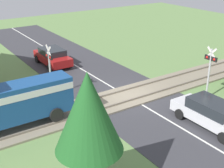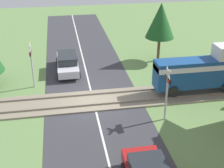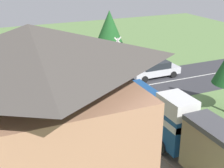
{
  "view_description": "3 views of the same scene",
  "coord_description": "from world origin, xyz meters",
  "px_view_note": "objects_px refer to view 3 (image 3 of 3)",
  "views": [
    {
      "loc": [
        -14.46,
        11.0,
        8.54
      ],
      "look_at": [
        0.0,
        1.26,
        1.2
      ],
      "focal_mm": 50.0,
      "sensor_mm": 36.0,
      "label": 1
    },
    {
      "loc": [
        18.14,
        -1.92,
        10.29
      ],
      "look_at": [
        0.0,
        1.26,
        1.2
      ],
      "focal_mm": 50.0,
      "sensor_mm": 36.0,
      "label": 2
    },
    {
      "loc": [
        8.76,
        20.85,
        9.76
      ],
      "look_at": [
        0.0,
        1.26,
        1.2
      ],
      "focal_mm": 50.0,
      "sensor_mm": 36.0,
      "label": 3
    }
  ],
  "objects_px": {
    "train": "(196,140)",
    "crossing_signal_west_approach": "(118,50)",
    "pedestrian_by_station": "(143,157)",
    "station_building": "(39,136)",
    "crossing_signal_east_approach": "(87,92)",
    "car_near_crossing": "(155,69)"
  },
  "relations": [
    {
      "from": "station_building",
      "to": "pedestrian_by_station",
      "type": "bearing_deg",
      "value": -167.41
    },
    {
      "from": "train",
      "to": "crossing_signal_west_approach",
      "type": "height_order",
      "value": "train"
    },
    {
      "from": "train",
      "to": "station_building",
      "type": "xyz_separation_m",
      "value": [
        7.19,
        -0.06,
        1.99
      ]
    },
    {
      "from": "car_near_crossing",
      "to": "station_building",
      "type": "distance_m",
      "value": 17.85
    },
    {
      "from": "crossing_signal_east_approach",
      "to": "crossing_signal_west_approach",
      "type": "bearing_deg",
      "value": -126.17
    },
    {
      "from": "train",
      "to": "pedestrian_by_station",
      "type": "xyz_separation_m",
      "value": [
        2.14,
        -1.19,
        -1.09
      ]
    },
    {
      "from": "car_near_crossing",
      "to": "train",
      "type": "bearing_deg",
      "value": 66.57
    },
    {
      "from": "crossing_signal_east_approach",
      "to": "pedestrian_by_station",
      "type": "distance_m",
      "value": 5.97
    },
    {
      "from": "train",
      "to": "car_near_crossing",
      "type": "height_order",
      "value": "train"
    },
    {
      "from": "train",
      "to": "crossing_signal_east_approach",
      "type": "relative_size",
      "value": 3.89
    },
    {
      "from": "train",
      "to": "pedestrian_by_station",
      "type": "height_order",
      "value": "train"
    },
    {
      "from": "crossing_signal_east_approach",
      "to": "station_building",
      "type": "distance_m",
      "value": 8.28
    },
    {
      "from": "crossing_signal_east_approach",
      "to": "station_building",
      "type": "relative_size",
      "value": 0.42
    },
    {
      "from": "car_near_crossing",
      "to": "crossing_signal_west_approach",
      "type": "distance_m",
      "value": 3.79
    },
    {
      "from": "pedestrian_by_station",
      "to": "station_building",
      "type": "bearing_deg",
      "value": 12.59
    },
    {
      "from": "train",
      "to": "crossing_signal_west_approach",
      "type": "bearing_deg",
      "value": -101.05
    },
    {
      "from": "crossing_signal_west_approach",
      "to": "station_building",
      "type": "xyz_separation_m",
      "value": [
        10.11,
        14.86,
        1.71
      ]
    },
    {
      "from": "crossing_signal_west_approach",
      "to": "station_building",
      "type": "relative_size",
      "value": 0.42
    },
    {
      "from": "train",
      "to": "station_building",
      "type": "height_order",
      "value": "station_building"
    },
    {
      "from": "train",
      "to": "station_building",
      "type": "distance_m",
      "value": 7.46
    },
    {
      "from": "crossing_signal_west_approach",
      "to": "pedestrian_by_station",
      "type": "distance_m",
      "value": 14.69
    },
    {
      "from": "car_near_crossing",
      "to": "pedestrian_by_station",
      "type": "relative_size",
      "value": 2.66
    }
  ]
}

